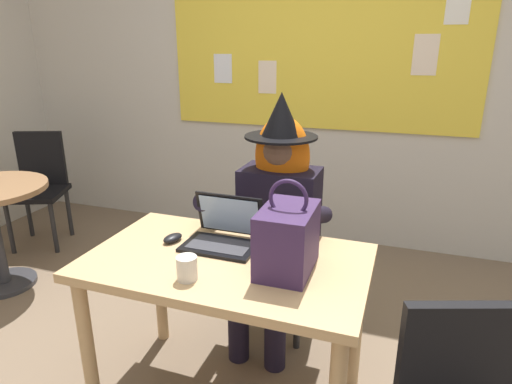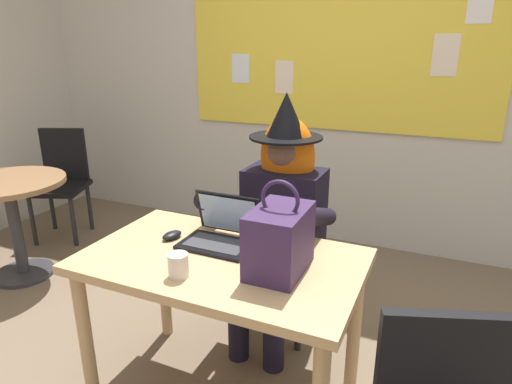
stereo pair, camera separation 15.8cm
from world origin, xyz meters
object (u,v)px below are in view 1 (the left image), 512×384
Objects in this scene: person_costumed at (276,206)px; laptop at (224,234)px; desk_main at (227,280)px; computer_mouse at (173,238)px; chair_at_desk at (282,243)px; coffee_mug at (187,268)px; chair_spare_by_window at (39,182)px; handbag at (287,239)px.

person_costumed is 0.47m from laptop.
computer_mouse is at bearing 166.08° from desk_main.
computer_mouse is (-0.30, 0.07, 0.12)m from desk_main.
chair_at_desk is at bearing 79.46° from laptop.
computer_mouse is (-0.34, -0.52, -0.02)m from person_costumed.
coffee_mug is (0.22, -0.28, 0.03)m from computer_mouse.
chair_at_desk is 0.98m from coffee_mug.
chair_spare_by_window is (-1.85, 1.07, -0.23)m from computer_mouse.
computer_mouse is at bearing 127.90° from coffee_mug.
handbag is (0.22, -0.60, 0.10)m from person_costumed.
handbag reaches higher than laptop.
person_costumed is 0.62m from computer_mouse.
handbag is at bearing 20.98° from person_costumed.
handbag is at bearing 18.53° from chair_at_desk.
person_costumed is 1.49× the size of chair_spare_by_window.
computer_mouse is at bearing 38.28° from chair_spare_by_window.
handbag reaches higher than desk_main.
person_costumed is 4.15× the size of laptop.
coffee_mug is at bearing -36.95° from computer_mouse.
handbag is (0.56, -0.08, 0.12)m from computer_mouse.
laptop is 3.15× the size of computer_mouse.
coffee_mug is at bearing -149.41° from handbag.
computer_mouse is 0.28× the size of handbag.
desk_main is 3.15× the size of handbag.
desk_main is 0.36m from handbag.
person_costumed reaches higher than computer_mouse.
coffee_mug is (-0.01, -0.34, -0.00)m from laptop.
laptop reaches higher than computer_mouse.
laptop is 0.34m from coffee_mug.
chair_at_desk is 2.24m from chair_spare_by_window.
desk_main is 12.53× the size of coffee_mug.
chair_spare_by_window is at bearing 154.75° from laptop.
laptop is 0.24m from computer_mouse.
computer_mouse is 1.09× the size of coffee_mug.
laptop is at bearing -12.72° from person_costumed.
computer_mouse is at bearing -32.49° from person_costumed.
handbag is 0.41× the size of chair_spare_by_window.
coffee_mug is at bearing -90.66° from laptop.
handbag reaches higher than coffee_mug.
person_costumed reaches higher than handbag.
handbag is at bearing 6.66° from computer_mouse.
person_costumed is at bearing 81.43° from coffee_mug.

